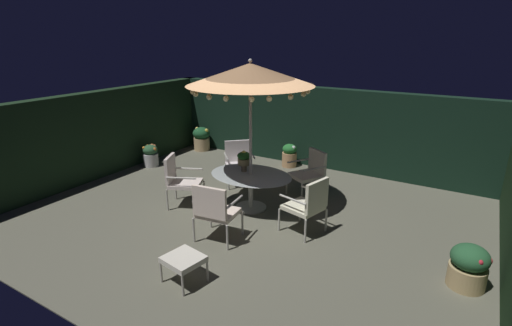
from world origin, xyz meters
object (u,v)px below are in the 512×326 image
Objects in this scene: patio_chair_south at (310,170)px; potted_plant_left_far at (151,155)px; patio_chair_east at (215,209)px; patio_chair_southeast at (308,203)px; patio_umbrella at (250,75)px; centerpiece_planter at (244,159)px; ottoman_footrest at (184,260)px; potted_plant_back_center at (202,138)px; patio_chair_northeast at (180,178)px; potted_plant_right_far at (469,266)px; potted_plant_back_right at (289,155)px; patio_chair_north at (239,160)px; patio_dining_table at (251,181)px.

patio_chair_south is 1.71× the size of potted_plant_left_far.
patio_chair_east is 1.01× the size of patio_chair_southeast.
patio_chair_south is at bearing 78.02° from patio_chair_east.
patio_umbrella is 4.29m from potted_plant_left_far.
centerpiece_planter is 2.71m from ottoman_footrest.
patio_umbrella is at bearing -38.54° from potted_plant_back_center.
potted_plant_left_far is (-3.71, 2.21, -0.29)m from patio_chair_east.
patio_chair_northeast is 1.66× the size of potted_plant_right_far.
patio_chair_south reaches higher than ottoman_footrest.
ottoman_footrest is 3.82m from potted_plant_right_far.
patio_umbrella is 2.42m from patio_chair_east.
patio_chair_east reaches higher than patio_chair_south.
potted_plant_back_right is at bearing 99.15° from patio_chair_east.
patio_chair_southeast is 1.78× the size of potted_plant_left_far.
patio_chair_southeast reaches higher than potted_plant_back_center.
patio_chair_north is at bearing -174.03° from patio_chair_south.
centerpiece_planter reaches higher than patio_chair_northeast.
patio_chair_southeast is (1.35, -0.35, -2.00)m from patio_umbrella.
potted_plant_back_center is (-3.33, 2.65, -2.21)m from patio_umbrella.
potted_plant_back_right is (-0.27, 2.57, -0.66)m from centerpiece_planter.
potted_plant_left_far is at bearing 166.40° from patio_chair_southeast.
potted_plant_back_center is (-3.51, 4.03, -0.22)m from patio_chair_east.
patio_umbrella is at bearing -121.14° from patio_chair_south.
ottoman_footrest is at bearing -79.50° from patio_umbrella.
potted_plant_right_far is 0.90× the size of potted_plant_back_center.
patio_chair_north is 2.68m from patio_chair_southeast.
patio_chair_south is (-0.63, 1.54, -0.01)m from patio_chair_southeast.
patio_chair_northeast is 2.56m from ottoman_footrest.
patio_chair_south is at bearing 112.31° from patio_chair_southeast.
patio_dining_table is 1.64× the size of patio_chair_southeast.
potted_plant_left_far is at bearing 167.27° from centerpiece_planter.
patio_chair_east is (0.17, -1.38, -1.98)m from patio_umbrella.
ottoman_footrest is 0.92× the size of potted_plant_right_far.
patio_chair_southeast is at bearing -15.45° from centerpiece_planter.
patio_chair_north reaches higher than ottoman_footrest.
potted_plant_left_far is (-3.54, 0.83, -0.28)m from patio_dining_table.
potted_plant_back_center reaches higher than potted_plant_left_far.
centerpiece_planter is 0.42× the size of patio_chair_southeast.
patio_chair_south is at bearing 41.95° from patio_chair_northeast.
potted_plant_back_center is (-7.11, 3.25, 0.05)m from potted_plant_right_far.
patio_chair_southeast is at bearing -30.68° from patio_chair_north.
patio_chair_south is at bearing 58.86° from patio_umbrella.
patio_chair_east is at bearing -167.71° from potted_plant_right_far.
patio_chair_north is 1.72m from potted_plant_back_right.
patio_umbrella is 4.80m from potted_plant_back_center.
patio_chair_southeast is at bearing 67.23° from ottoman_footrest.
patio_chair_northeast reaches higher than patio_chair_east.
patio_chair_north is at bearing 149.32° from patio_chair_southeast.
centerpiece_planter is at bearing 158.56° from patio_dining_table.
patio_chair_south is 1.90m from potted_plant_back_right.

